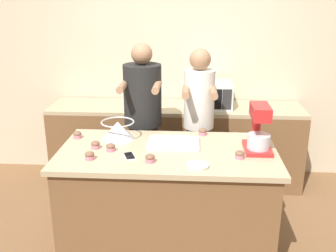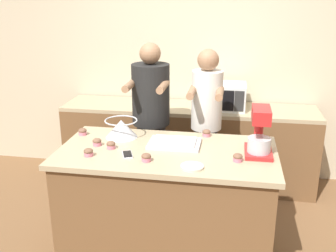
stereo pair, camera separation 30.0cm
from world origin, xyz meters
name	(u,v)px [view 1 (the left image)]	position (x,y,z in m)	size (l,w,h in m)	color
back_wall	(177,61)	(0.00, 1.76, 1.35)	(10.00, 0.06, 2.70)	beige
island_counter	(168,205)	(0.00, 0.00, 0.48)	(1.67, 0.87, 0.96)	brown
back_counter	(176,144)	(0.00, 1.41, 0.45)	(2.80, 0.60, 0.91)	brown
person_left	(143,128)	(-0.28, 0.72, 0.88)	(0.36, 0.52, 1.68)	#232328
person_right	(198,130)	(0.24, 0.72, 0.88)	(0.30, 0.48, 1.64)	#232328
stand_mixer	(259,131)	(0.69, 0.04, 1.12)	(0.20, 0.30, 0.36)	red
mixing_bowl	(118,130)	(-0.42, 0.22, 1.04)	(0.27, 0.27, 0.15)	#BCBCC1
baking_tray	(174,143)	(0.04, 0.11, 0.97)	(0.41, 0.28, 0.04)	#BCBCC1
microwave_oven	(210,95)	(0.37, 1.41, 1.04)	(0.48, 0.38, 0.27)	silver
cell_phone	(129,156)	(-0.27, -0.15, 0.96)	(0.12, 0.16, 0.01)	silver
small_plate	(197,166)	(0.23, -0.29, 0.97)	(0.16, 0.16, 0.02)	beige
cupcake_0	(111,147)	(-0.43, -0.04, 0.99)	(0.07, 0.07, 0.06)	#D17084
cupcake_1	(203,132)	(0.27, 0.36, 0.99)	(0.07, 0.07, 0.06)	#D17084
cupcake_2	(90,155)	(-0.55, -0.21, 0.99)	(0.07, 0.07, 0.06)	#D17084
cupcake_3	(150,158)	(-0.11, -0.23, 0.99)	(0.07, 0.07, 0.06)	#D17084
cupcake_4	(95,145)	(-0.56, 0.00, 0.99)	(0.07, 0.07, 0.06)	#D17084
cupcake_5	(240,155)	(0.53, -0.13, 0.99)	(0.07, 0.07, 0.06)	#D17084
cupcake_6	(77,135)	(-0.77, 0.21, 0.99)	(0.07, 0.07, 0.06)	#D17084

